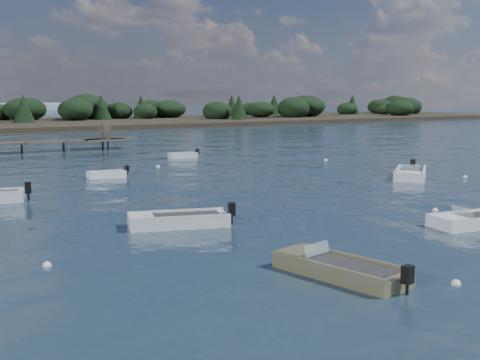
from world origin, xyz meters
TOP-DOWN VIEW (x-y plane):
  - ground at (0.00, 60.00)m, footprint 400.00×400.00m
  - tender_far_grey_b at (6.90, 35.08)m, footprint 2.95×1.15m
  - dinghy_mid_white_b at (14.79, 14.62)m, footprint 5.19×4.77m
  - tender_far_white at (-3.60, 25.80)m, footprint 2.98×1.17m
  - dinghy_mid_white_a at (5.61, 1.96)m, footprint 5.11×2.49m
  - dinghy_near_olive at (-4.83, -0.64)m, footprint 2.53×4.96m
  - dinghy_mid_grey at (-6.07, 8.88)m, footprint 4.90×2.91m
  - buoy_a at (-2.28, -3.17)m, footprint 0.32×0.32m
  - buoy_b at (6.60, 5.33)m, footprint 0.32×0.32m
  - buoy_c at (-12.68, 5.52)m, footprint 0.32×0.32m
  - buoy_d at (18.32, 12.76)m, footprint 0.32×0.32m
  - buoy_e at (2.10, 29.87)m, footprint 0.32×0.32m
  - buoy_extra_a at (16.96, 26.63)m, footprint 0.32×0.32m
  - far_headland at (25.00, 100.00)m, footprint 190.00×40.00m

SIDE VIEW (x-z plane):
  - ground at x=0.00m, z-range 0.00..0.00m
  - buoy_a at x=-2.28m, z-range -0.16..0.16m
  - buoy_b at x=6.60m, z-range -0.16..0.16m
  - buoy_c at x=-12.68m, z-range -0.16..0.16m
  - buoy_d at x=18.32m, z-range -0.16..0.16m
  - buoy_e at x=2.10m, z-range -0.16..0.16m
  - buoy_extra_a at x=16.96m, z-range -0.16..0.16m
  - tender_far_grey_b at x=6.90m, z-range -0.36..0.64m
  - tender_far_white at x=-3.60m, z-range -0.36..0.65m
  - dinghy_mid_white_a at x=5.61m, z-range -0.43..0.74m
  - dinghy_near_olive at x=-4.83m, z-range -0.44..0.75m
  - dinghy_mid_grey at x=-6.07m, z-range -0.44..0.77m
  - dinghy_mid_white_b at x=14.79m, z-range -0.51..0.87m
  - far_headland at x=25.00m, z-range -0.94..4.86m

